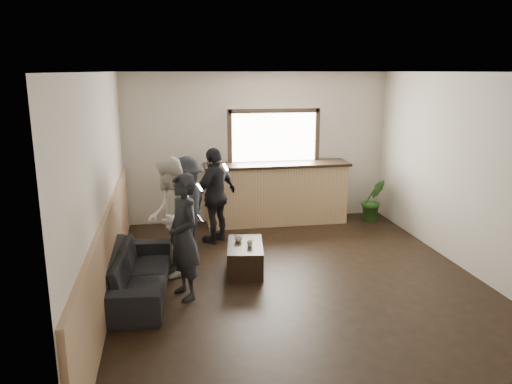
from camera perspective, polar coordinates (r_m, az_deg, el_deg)
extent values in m
cube|color=black|center=(7.03, 4.69, -9.95)|extent=(5.00, 6.00, 0.01)
cube|color=silver|center=(6.44, 5.18, 13.51)|extent=(5.00, 6.00, 0.01)
cube|color=beige|center=(9.48, 0.19, 5.11)|extent=(5.00, 0.01, 2.80)
cube|color=beige|center=(3.90, 16.54, -8.16)|extent=(5.00, 0.01, 2.80)
cube|color=beige|center=(6.42, -17.15, 0.35)|extent=(0.01, 6.00, 2.80)
cube|color=beige|center=(7.63, 23.37, 1.88)|extent=(0.01, 6.00, 2.80)
cube|color=#A5805D|center=(6.66, -16.38, -6.77)|extent=(0.06, 5.90, 1.10)
cube|color=tan|center=(9.39, 2.34, -0.27)|extent=(2.60, 0.60, 1.10)
cube|color=black|center=(9.27, 2.38, 3.18)|extent=(2.70, 0.68, 0.05)
cube|color=white|center=(9.47, 2.03, 6.31)|extent=(1.60, 0.06, 0.90)
cube|color=#3F3326|center=(9.39, 2.10, 9.26)|extent=(1.72, 0.08, 0.08)
cube|color=#3F3326|center=(9.30, -3.02, 6.17)|extent=(0.08, 0.08, 1.06)
cube|color=#3F3326|center=(9.65, 6.98, 6.36)|extent=(0.08, 0.08, 1.06)
imported|color=black|center=(6.68, -13.51, -8.92)|extent=(0.92, 2.03, 0.58)
cube|color=black|center=(7.24, -1.24, -7.49)|extent=(0.62, 0.96, 0.40)
imported|color=silver|center=(7.29, -2.03, -5.32)|extent=(0.12, 0.12, 0.09)
imported|color=silver|center=(7.08, -0.72, -5.92)|extent=(0.12, 0.12, 0.09)
imported|color=#2D6623|center=(9.79, 13.24, -0.89)|extent=(0.46, 0.38, 0.82)
imported|color=black|center=(6.31, -8.27, -5.07)|extent=(0.58, 0.69, 1.60)
cube|color=black|center=(6.33, -6.52, -2.93)|extent=(0.11, 0.10, 0.12)
cube|color=silver|center=(6.33, -6.52, -2.91)|extent=(0.09, 0.09, 0.11)
imported|color=silver|center=(7.02, -9.85, -2.88)|extent=(0.74, 0.89, 1.67)
cube|color=black|center=(6.94, -8.12, -1.37)|extent=(0.10, 0.08, 0.12)
cube|color=silver|center=(6.93, -8.12, -1.35)|extent=(0.08, 0.07, 0.11)
imported|color=black|center=(7.77, -7.92, -1.64)|extent=(0.96, 1.16, 1.56)
cube|color=black|center=(7.61, -6.47, 0.52)|extent=(0.11, 0.10, 0.12)
cube|color=silver|center=(7.60, -6.47, 0.54)|extent=(0.10, 0.09, 0.11)
imported|color=black|center=(8.32, -4.63, -0.38)|extent=(0.95, 0.93, 1.60)
cube|color=black|center=(8.07, -3.51, 2.84)|extent=(0.12, 0.12, 0.12)
cube|color=silver|center=(8.06, -3.51, 2.86)|extent=(0.10, 0.10, 0.11)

